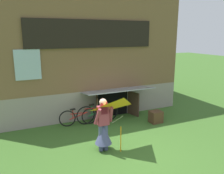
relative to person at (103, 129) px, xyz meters
name	(u,v)px	position (x,y,z in m)	size (l,w,h in m)	color
ground_plane	(127,149)	(0.68, -0.27, -0.70)	(60.00, 60.00, 0.00)	#386023
log_house	(76,52)	(0.68, 5.25, 1.95)	(8.42, 6.15, 5.30)	gray
person	(103,129)	(0.00, 0.00, 0.00)	(0.61, 0.53, 1.66)	#474C75
kite	(124,114)	(0.37, -0.64, 0.63)	(1.08, 1.21, 1.64)	orange
bicycle_green	(98,113)	(0.67, 2.23, -0.31)	(1.79, 0.08, 0.81)	black
bicycle_red	(79,117)	(-0.13, 2.27, -0.36)	(1.53, 0.23, 0.70)	black
wooden_crate	(156,117)	(2.82, 1.25, -0.46)	(0.48, 0.41, 0.48)	#4C331E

